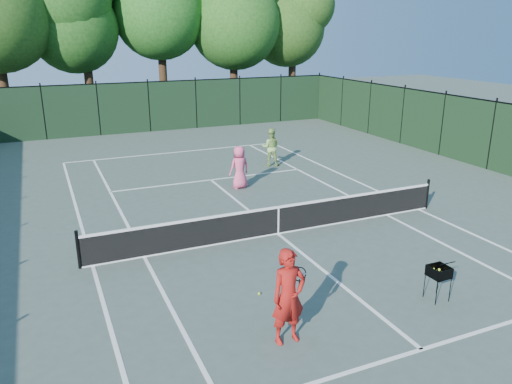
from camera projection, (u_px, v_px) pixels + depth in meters
name	position (u px, v px, depth m)	size (l,w,h in m)	color
ground	(278.00, 234.00, 15.35)	(90.00, 90.00, 0.00)	#44534A
sideline_doubles_left	(93.00, 266.00, 13.25)	(0.10, 23.77, 0.01)	white
sideline_doubles_right	(419.00, 209.00, 17.44)	(0.10, 23.77, 0.01)	white
sideline_singles_left	(144.00, 257.00, 13.77)	(0.10, 23.77, 0.01)	white
sideline_singles_right	(387.00, 215.00, 16.92)	(0.10, 23.77, 0.01)	white
baseline_far	(177.00, 152.00, 25.70)	(10.97, 0.10, 0.01)	white
service_line_near	(422.00, 349.00, 9.77)	(8.23, 0.10, 0.01)	white
service_line_far	(211.00, 180.00, 20.92)	(8.23, 0.10, 0.01)	white
center_service_line	(278.00, 234.00, 15.35)	(0.10, 12.80, 0.01)	white
tennis_net	(278.00, 219.00, 15.20)	(11.69, 0.09, 1.06)	black
fence_far	(149.00, 107.00, 30.57)	(24.00, 0.05, 3.00)	black
tree_2	(81.00, 1.00, 30.81)	(6.00, 6.00, 12.40)	black
tree_5	(293.00, 6.00, 36.82)	(5.80, 5.80, 12.23)	black
coach	(289.00, 297.00, 9.76)	(0.96, 0.66, 1.99)	#A11612
player_pink	(239.00, 167.00, 19.59)	(0.91, 0.67, 1.70)	#E7517B
player_green	(271.00, 147.00, 22.91)	(1.04, 0.96, 1.73)	#8DB65B
ball_hopper	(439.00, 272.00, 11.39)	(0.47, 0.47, 0.84)	black
loose_ball_midcourt	(259.00, 294.00, 11.79)	(0.07, 0.07, 0.07)	#ACCD2A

